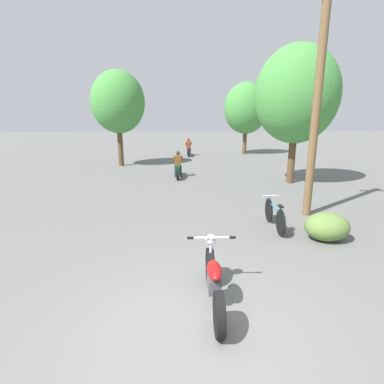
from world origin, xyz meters
name	(u,v)px	position (x,y,z in m)	size (l,w,h in m)	color
ground_plane	(196,331)	(0.00, 0.00, 0.00)	(120.00, 120.00, 0.00)	#60605E
utility_pole	(317,101)	(3.72, 5.16, 3.45)	(1.10, 0.24, 6.72)	brown
roadside_tree_right_near	(297,95)	(4.85, 9.85, 3.92)	(3.66, 3.30, 6.04)	#513A23
roadside_tree_right_far	(246,108)	(4.97, 21.02, 3.65)	(3.51, 3.16, 5.68)	#513A23
roadside_tree_left	(118,102)	(-4.01, 15.16, 3.83)	(3.21, 2.89, 5.70)	#513A23
roadside_bush	(327,227)	(3.41, 3.18, 0.35)	(1.10, 0.88, 0.70)	#5B7A38
motorcycle_foreground	(214,280)	(0.32, 0.67, 0.42)	(0.85, 2.07, 0.98)	black
motorcycle_rider_lead	(178,167)	(-0.40, 11.38, 0.50)	(0.50, 2.10, 1.34)	black
motorcycle_rider_far	(189,149)	(0.32, 20.03, 0.52)	(0.50, 2.10, 1.36)	black
bicycle_parked	(274,215)	(2.35, 4.05, 0.37)	(0.44, 1.77, 0.81)	black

